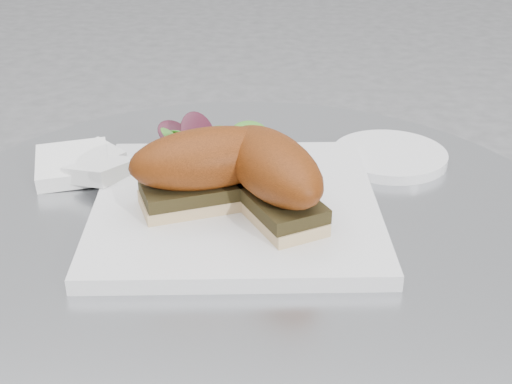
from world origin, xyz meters
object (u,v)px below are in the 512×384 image
(sandwich_left, at_px, (209,166))
(sandwich_right, at_px, (271,173))
(plate, at_px, (236,206))
(saucer, at_px, (390,156))

(sandwich_left, bearing_deg, sandwich_right, -33.24)
(plate, distance_m, saucer, 0.22)
(sandwich_right, height_order, saucer, sandwich_right)
(saucer, bearing_deg, plate, -140.63)
(plate, height_order, sandwich_right, sandwich_right)
(saucer, bearing_deg, sandwich_right, -129.23)
(sandwich_left, bearing_deg, saucer, 15.47)
(plate, distance_m, sandwich_left, 0.06)
(sandwich_right, xyz_separation_m, saucer, (0.13, 0.16, -0.05))
(sandwich_right, bearing_deg, saucer, 110.49)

